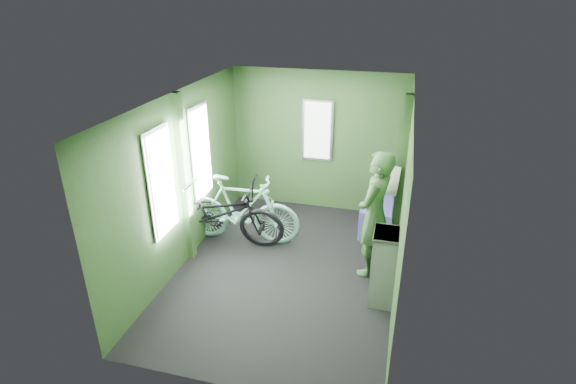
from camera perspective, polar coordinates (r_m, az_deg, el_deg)
name	(u,v)px	position (r m, az deg, el deg)	size (l,w,h in m)	color
room	(284,169)	(5.45, -0.54, 2.99)	(4.00, 4.02, 2.31)	black
bicycle_black	(220,243)	(6.74, -8.63, -6.43)	(0.68, 1.94, 1.02)	black
bicycle_mint	(242,241)	(6.75, -5.80, -6.18)	(0.49, 1.74, 1.04)	#81C9B7
passenger	(374,214)	(5.75, 10.92, -2.78)	(0.58, 0.74, 1.68)	#355A31
waste_box	(383,267)	(5.42, 12.01, -9.34)	(0.27, 0.38, 0.93)	slate
bench_seat	(382,212)	(7.05, 11.88, -2.53)	(0.58, 0.96, 0.98)	navy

